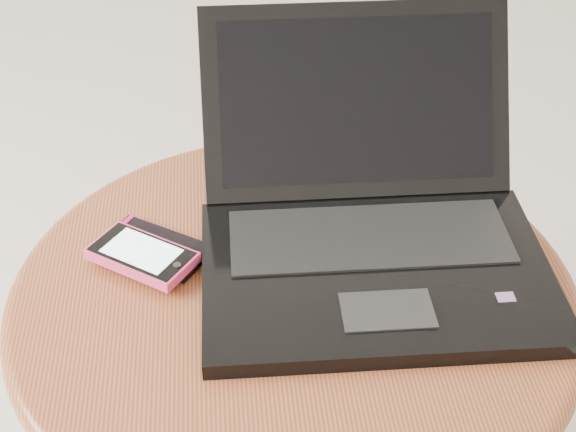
{
  "coord_description": "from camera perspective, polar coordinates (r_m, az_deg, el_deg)",
  "views": [
    {
      "loc": [
        -0.05,
        -0.61,
        1.02
      ],
      "look_at": [
        0.01,
        0.06,
        0.51
      ],
      "focal_mm": 53.9,
      "sensor_mm": 36.0,
      "label": 1
    }
  ],
  "objects": [
    {
      "name": "phone_black",
      "position": [
        0.91,
        -8.78,
        -2.1
      ],
      "size": [
        0.12,
        0.11,
        0.01
      ],
      "color": "black",
      "rests_on": "table"
    },
    {
      "name": "laptop",
      "position": [
        0.88,
        5.44,
        -0.29
      ],
      "size": [
        0.35,
        0.36,
        0.2
      ],
      "color": "black",
      "rests_on": "table"
    },
    {
      "name": "table",
      "position": [
        0.93,
        0.35,
        -9.04
      ],
      "size": [
        0.57,
        0.57,
        0.45
      ],
      "color": "#4E2011",
      "rests_on": "ground"
    },
    {
      "name": "phone_pink",
      "position": [
        0.88,
        -9.61,
        -2.57
      ],
      "size": [
        0.12,
        0.11,
        0.01
      ],
      "color": "#D8365F",
      "rests_on": "phone_black"
    }
  ]
}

